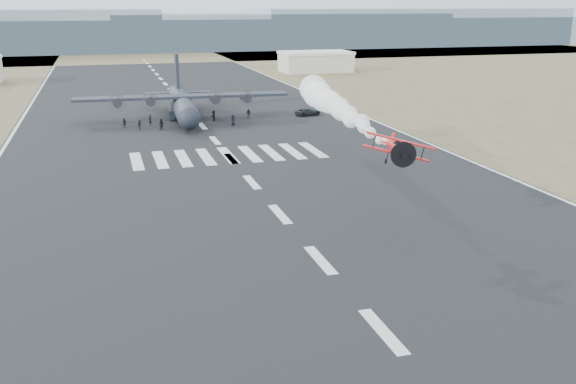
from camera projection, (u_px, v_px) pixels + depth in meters
name	position (u px, v px, depth m)	size (l,w,h in m)	color
ground	(383.00, 331.00, 39.95)	(500.00, 500.00, 0.00)	black
scrub_far	(140.00, 55.00, 251.71)	(500.00, 80.00, 0.00)	brown
runway_markings	(215.00, 140.00, 95.19)	(60.00, 260.00, 0.01)	silver
ridge_seg_d	(134.00, 34.00, 277.48)	(150.00, 50.00, 13.00)	gray
ridge_seg_e	(279.00, 30.00, 294.62)	(150.00, 50.00, 15.00)	gray
ridge_seg_f	(407.00, 27.00, 311.76)	(150.00, 50.00, 17.00)	gray
ridge_seg_g	(522.00, 29.00, 329.76)	(150.00, 50.00, 13.00)	gray
hangar_right	(316.00, 61.00, 189.53)	(20.50, 12.50, 5.90)	#BDB8A8
aerobatic_biplane	(398.00, 148.00, 55.18)	(6.04, 5.56, 3.04)	red
smoke_trail	(325.00, 98.00, 82.36)	(6.24, 35.24, 3.85)	white
transport_aircraft	(182.00, 103.00, 112.79)	(36.63, 30.15, 10.58)	black
support_vehicle	(308.00, 112.00, 116.19)	(2.17, 4.70, 1.31)	black
crew_a	(150.00, 120.00, 106.77)	(0.66, 0.54, 1.80)	black
crew_b	(125.00, 123.00, 104.71)	(0.76, 0.47, 1.56)	black
crew_c	(140.00, 124.00, 103.21)	(1.06, 0.49, 1.64)	black
crew_d	(249.00, 113.00, 113.29)	(1.01, 0.52, 1.72)	black
crew_e	(233.00, 120.00, 106.93)	(0.88, 0.54, 1.80)	black
crew_f	(214.00, 116.00, 110.59)	(1.72, 0.56, 1.85)	black
crew_g	(190.00, 117.00, 109.76)	(0.68, 0.56, 1.87)	black
crew_h	(161.00, 124.00, 102.75)	(0.89, 0.55, 1.83)	black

